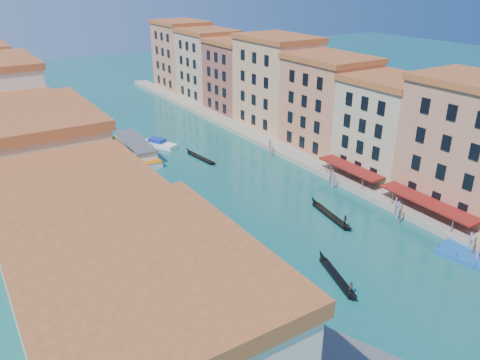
# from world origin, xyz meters

# --- Properties ---
(left_bank_palazzos) EXTENTS (12.80, 128.40, 21.00)m
(left_bank_palazzos) POSITION_xyz_m (-26.00, 64.68, 9.71)
(left_bank_palazzos) COLOR beige
(left_bank_palazzos) RESTS_ON ground
(right_bank_palazzos) EXTENTS (12.80, 128.40, 21.00)m
(right_bank_palazzos) POSITION_xyz_m (30.00, 65.00, 9.75)
(right_bank_palazzos) COLOR brown
(right_bank_palazzos) RESTS_ON ground
(quay) EXTENTS (4.00, 140.00, 1.00)m
(quay) POSITION_xyz_m (22.00, 65.00, 0.50)
(quay) COLOR gray
(quay) RESTS_ON ground
(restaurant_awnings) EXTENTS (3.20, 44.55, 3.12)m
(restaurant_awnings) POSITION_xyz_m (22.19, 23.00, 2.99)
(restaurant_awnings) COLOR maroon
(restaurant_awnings) RESTS_ON ground
(mooring_poles_right) EXTENTS (1.44, 54.24, 3.20)m
(mooring_poles_right) POSITION_xyz_m (19.10, 28.80, 1.30)
(mooring_poles_right) COLOR brown
(mooring_poles_right) RESTS_ON ground
(vaporetto_far) EXTENTS (5.49, 19.49, 2.87)m
(vaporetto_far) POSITION_xyz_m (-3.40, 72.53, 1.29)
(vaporetto_far) COLOR silver
(vaporetto_far) RESTS_ON ground
(gondola_fore) EXTENTS (3.86, 10.21, 2.09)m
(gondola_fore) POSITION_xyz_m (1.38, 19.81, 0.35)
(gondola_fore) COLOR black
(gondola_fore) RESTS_ON ground
(gondola_right) EXTENTS (2.67, 11.31, 2.26)m
(gondola_right) POSITION_xyz_m (11.27, 31.50, 0.43)
(gondola_right) COLOR black
(gondola_right) RESTS_ON ground
(gondola_far) EXTENTS (2.01, 10.51, 1.49)m
(gondola_far) POSITION_xyz_m (6.28, 63.37, 0.30)
(gondola_far) COLOR black
(gondola_far) RESTS_ON ground
(motorboat_mid) EXTENTS (3.59, 6.96, 1.38)m
(motorboat_mid) POSITION_xyz_m (-7.94, 49.00, 0.54)
(motorboat_mid) COLOR silver
(motorboat_mid) RESTS_ON ground
(motorboat_far) EXTENTS (5.65, 8.15, 1.63)m
(motorboat_far) POSITION_xyz_m (2.34, 74.28, 0.63)
(motorboat_far) COLOR white
(motorboat_far) RESTS_ON ground
(blue_dock) EXTENTS (5.19, 6.85, 0.52)m
(blue_dock) POSITION_xyz_m (18.50, 14.67, 0.26)
(blue_dock) COLOR #165AB2
(blue_dock) RESTS_ON ground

